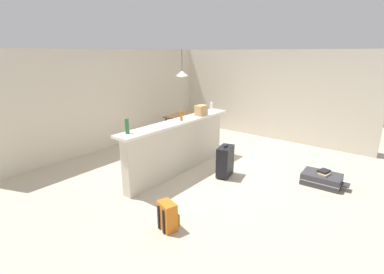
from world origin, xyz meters
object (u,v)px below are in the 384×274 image
suitcase_upright_black (225,161)px  backpack_orange (168,216)px  bottle_amber (181,116)px  dining_table (187,118)px  grocery_bag (201,110)px  pendant_lamp (182,73)px  bottle_green (127,126)px  suitcase_flat_charcoal (322,179)px  book_stack (324,172)px  bottle_white (211,107)px  dining_chair_near_partition (202,126)px

suitcase_upright_black → backpack_orange: size_ratio=1.60×
bottle_amber → dining_table: (1.78, 1.32, -0.57)m
grocery_bag → bottle_amber: bearing=178.7°
backpack_orange → pendant_lamp: bearing=37.2°
pendant_lamp → backpack_orange: size_ratio=1.74×
bottle_green → suitcase_flat_charcoal: (2.46, -2.60, -1.13)m
grocery_bag → book_stack: bearing=-77.6°
book_stack → backpack_orange: bearing=154.4°
bottle_amber → backpack_orange: size_ratio=0.49×
bottle_green → suitcase_flat_charcoal: bearing=-46.6°
book_stack → bottle_amber: bearing=115.4°
suitcase_flat_charcoal → book_stack: book_stack is taller
bottle_amber → suitcase_flat_charcoal: bottle_amber is taller
bottle_white → dining_table: bearing=63.7°
pendant_lamp → backpack_orange: 4.52m
bottle_white → backpack_orange: bearing=-156.7°
suitcase_flat_charcoal → dining_table: bearing=81.1°
bottle_amber → bottle_white: 1.17m
suitcase_upright_black → book_stack: (0.82, -1.68, -0.08)m
bottle_white → pendant_lamp: size_ratio=0.29×
backpack_orange → book_stack: size_ratio=1.34×
bottle_white → pendant_lamp: (0.52, 1.32, 0.67)m
bottle_amber → bottle_white: bottle_white is taller
bottle_green → book_stack: 3.73m
dining_table → suitcase_upright_black: size_ratio=1.64×
suitcase_flat_charcoal → backpack_orange: bearing=154.8°
bottle_green → suitcase_flat_charcoal: size_ratio=0.31×
bottle_white → dining_chair_near_partition: bottle_white is taller
dining_table → dining_chair_near_partition: (-0.05, -0.58, -0.13)m
bottle_white → dining_chair_near_partition: size_ratio=0.23×
bottle_green → dining_table: 3.34m
bottle_green → bottle_amber: (1.27, -0.11, -0.03)m
grocery_bag → pendant_lamp: size_ratio=0.35×
bottle_white → suitcase_flat_charcoal: bearing=-89.6°
dining_table → suitcase_flat_charcoal: (-0.60, -3.80, -0.54)m
dining_table → bottle_white: bearing=-116.3°
bottle_amber → dining_chair_near_partition: size_ratio=0.22×
bottle_green → book_stack: (2.46, -2.62, -0.98)m
bottle_white → book_stack: bearing=-89.5°
dining_chair_near_partition → suitcase_upright_black: (-1.36, -1.57, -0.19)m
bottle_green → book_stack: bottle_green is taller
bottle_white → bottle_amber: bearing=-176.3°
suitcase_flat_charcoal → book_stack: (0.01, -0.02, 0.14)m
bottle_white → suitcase_flat_charcoal: size_ratio=0.25×
bottle_green → grocery_bag: 1.92m
bottle_green → bottle_amber: 1.28m
bottle_green → bottle_amber: bearing=-5.1°
bottle_green → dining_chair_near_partition: bearing=11.8°
pendant_lamp → book_stack: bearing=-97.2°
grocery_bag → dining_chair_near_partition: (1.09, 0.75, -0.70)m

